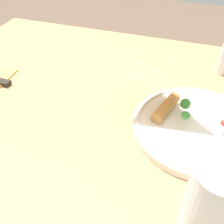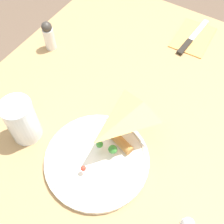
{
  "view_description": "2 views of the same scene",
  "coord_description": "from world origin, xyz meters",
  "px_view_note": "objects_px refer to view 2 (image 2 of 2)",
  "views": [
    {
      "loc": [
        -0.13,
        0.42,
        1.12
      ],
      "look_at": [
        -0.0,
        0.02,
        0.76
      ],
      "focal_mm": 45.0,
      "sensor_mm": 36.0,
      "label": 1
    },
    {
      "loc": [
        -0.39,
        -0.21,
        1.38
      ],
      "look_at": [
        -0.04,
        0.01,
        0.75
      ],
      "focal_mm": 45.0,
      "sensor_mm": 36.0,
      "label": 2
    }
  ],
  "objects_px": {
    "plate_pizza": "(97,159)",
    "milk_glass": "(22,121)",
    "butter_knife": "(192,38)",
    "dining_table": "(121,129)",
    "napkin_folded": "(193,37)",
    "pepper_shaker": "(49,35)"
  },
  "relations": [
    {
      "from": "dining_table",
      "to": "napkin_folded",
      "type": "relative_size",
      "value": 6.09
    },
    {
      "from": "dining_table",
      "to": "plate_pizza",
      "type": "xyz_separation_m",
      "value": [
        -0.17,
        -0.03,
        0.12
      ]
    },
    {
      "from": "plate_pizza",
      "to": "milk_glass",
      "type": "height_order",
      "value": "milk_glass"
    },
    {
      "from": "dining_table",
      "to": "napkin_folded",
      "type": "height_order",
      "value": "napkin_folded"
    },
    {
      "from": "butter_knife",
      "to": "pepper_shaker",
      "type": "relative_size",
      "value": 2.07
    },
    {
      "from": "napkin_folded",
      "to": "butter_knife",
      "type": "relative_size",
      "value": 0.82
    },
    {
      "from": "plate_pizza",
      "to": "milk_glass",
      "type": "xyz_separation_m",
      "value": [
        -0.03,
        0.2,
        0.05
      ]
    },
    {
      "from": "plate_pizza",
      "to": "pepper_shaker",
      "type": "xyz_separation_m",
      "value": [
        0.26,
        0.36,
        0.04
      ]
    },
    {
      "from": "plate_pizza",
      "to": "butter_knife",
      "type": "relative_size",
      "value": 1.25
    },
    {
      "from": "dining_table",
      "to": "milk_glass",
      "type": "height_order",
      "value": "milk_glass"
    },
    {
      "from": "milk_glass",
      "to": "butter_knife",
      "type": "height_order",
      "value": "milk_glass"
    },
    {
      "from": "butter_knife",
      "to": "dining_table",
      "type": "bearing_deg",
      "value": 176.48
    },
    {
      "from": "dining_table",
      "to": "napkin_folded",
      "type": "bearing_deg",
      "value": -7.68
    },
    {
      "from": "milk_glass",
      "to": "pepper_shaker",
      "type": "distance_m",
      "value": 0.33
    },
    {
      "from": "napkin_folded",
      "to": "butter_knife",
      "type": "xyz_separation_m",
      "value": [
        -0.01,
        0.0,
        0.0
      ]
    },
    {
      "from": "dining_table",
      "to": "pepper_shaker",
      "type": "height_order",
      "value": "pepper_shaker"
    },
    {
      "from": "butter_knife",
      "to": "milk_glass",
      "type": "bearing_deg",
      "value": 162.69
    },
    {
      "from": "milk_glass",
      "to": "napkin_folded",
      "type": "bearing_deg",
      "value": -21.27
    },
    {
      "from": "milk_glass",
      "to": "napkin_folded",
      "type": "height_order",
      "value": "milk_glass"
    },
    {
      "from": "plate_pizza",
      "to": "butter_knife",
      "type": "xyz_separation_m",
      "value": [
        0.55,
        -0.02,
        -0.01
      ]
    },
    {
      "from": "plate_pizza",
      "to": "napkin_folded",
      "type": "xyz_separation_m",
      "value": [
        0.56,
        -0.03,
        -0.01
      ]
    },
    {
      "from": "pepper_shaker",
      "to": "dining_table",
      "type": "bearing_deg",
      "value": -105.93
    }
  ]
}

